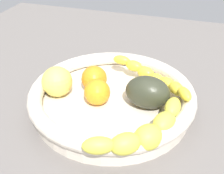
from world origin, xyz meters
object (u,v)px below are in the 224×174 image
(avocado_dark, at_px, (148,92))
(orange_front, at_px, (94,78))
(orange_mid_left, at_px, (97,92))
(apple_yellow, at_px, (57,82))
(fruit_bowl, at_px, (112,98))
(banana_draped_right, at_px, (154,78))
(banana_draped_left, at_px, (144,132))

(avocado_dark, bearing_deg, orange_front, -11.48)
(orange_mid_left, height_order, avocado_dark, avocado_dark)
(apple_yellow, xyz_separation_m, avocado_dark, (-0.19, -0.02, 0.00))
(fruit_bowl, bearing_deg, apple_yellow, 8.82)
(banana_draped_right, bearing_deg, orange_mid_left, 41.64)
(fruit_bowl, height_order, orange_mid_left, orange_mid_left)
(fruit_bowl, relative_size, orange_mid_left, 6.49)
(orange_mid_left, relative_size, apple_yellow, 0.82)
(fruit_bowl, bearing_deg, orange_mid_left, 41.57)
(fruit_bowl, height_order, orange_front, orange_front)
(banana_draped_left, relative_size, apple_yellow, 2.86)
(banana_draped_right, bearing_deg, orange_front, 19.06)
(fruit_bowl, xyz_separation_m, avocado_dark, (-0.07, 0.00, 0.03))
(banana_draped_left, xyz_separation_m, avocado_dark, (0.02, -0.11, 0.01))
(avocado_dark, bearing_deg, fruit_bowl, -0.35)
(fruit_bowl, distance_m, banana_draped_right, 0.10)
(banana_draped_right, xyz_separation_m, orange_mid_left, (0.10, 0.09, -0.00))
(banana_draped_right, xyz_separation_m, apple_yellow, (0.19, 0.08, 0.00))
(banana_draped_left, xyz_separation_m, orange_mid_left, (0.11, -0.09, -0.00))
(fruit_bowl, bearing_deg, avocado_dark, 179.65)
(banana_draped_left, bearing_deg, orange_front, -43.90)
(orange_mid_left, distance_m, apple_yellow, 0.09)
(orange_mid_left, bearing_deg, orange_front, -62.63)
(orange_front, xyz_separation_m, avocado_dark, (-0.12, 0.02, 0.00))
(orange_front, bearing_deg, apple_yellow, 32.28)
(banana_draped_right, bearing_deg, banana_draped_left, 95.42)
(banana_draped_left, distance_m, banana_draped_right, 0.18)
(fruit_bowl, xyz_separation_m, banana_draped_left, (-0.09, 0.11, 0.02))
(orange_mid_left, relative_size, avocado_dark, 0.59)
(orange_front, height_order, avocado_dark, avocado_dark)
(fruit_bowl, bearing_deg, banana_draped_right, -138.34)
(banana_draped_right, height_order, apple_yellow, apple_yellow)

